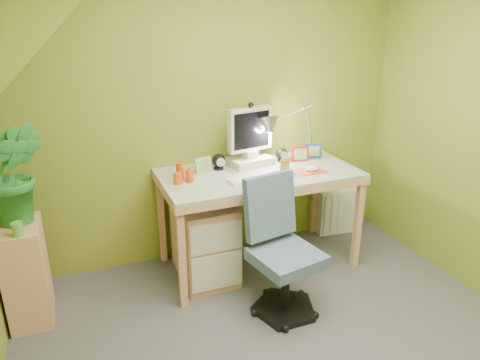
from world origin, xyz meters
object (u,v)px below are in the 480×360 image
object	(u,v)px
desk_lamp	(301,120)
side_ledge	(26,273)
task_chair	(287,257)
desk	(258,219)
monitor	(250,135)
potted_plant	(15,174)
radiator	(338,210)

from	to	relation	value
desk_lamp	side_ledge	xyz separation A→B (m)	(-2.15, -0.26, -0.79)
desk_lamp	task_chair	distance (m)	1.21
desk	desk_lamp	size ratio (longest dim) A/B	2.31
monitor	task_chair	size ratio (longest dim) A/B	0.56
monitor	side_ledge	bearing A→B (deg)	177.25
monitor	potted_plant	distance (m)	1.67
side_ledge	task_chair	world-z (taller)	task_chair
monitor	task_chair	xyz separation A→B (m)	(-0.08, -0.83, -0.62)
task_chair	radiator	distance (m)	1.39
desk_lamp	potted_plant	xyz separation A→B (m)	(-2.11, -0.21, -0.11)
desk	desk_lamp	distance (m)	0.87
potted_plant	task_chair	world-z (taller)	potted_plant
desk	radiator	distance (m)	1.00
radiator	monitor	bearing A→B (deg)	-168.86
desk_lamp	radiator	size ratio (longest dim) A/B	1.55
monitor	potted_plant	size ratio (longest dim) A/B	0.74
desk	task_chair	xyz separation A→B (m)	(-0.08, -0.65, 0.03)
desk_lamp	task_chair	bearing A→B (deg)	-120.79
monitor	desk_lamp	world-z (taller)	desk_lamp
potted_plant	radiator	distance (m)	2.74
side_ledge	task_chair	bearing A→B (deg)	-19.38
radiator	side_ledge	bearing A→B (deg)	-166.76
task_chair	monitor	bearing A→B (deg)	73.53
task_chair	radiator	size ratio (longest dim) A/B	2.04
desk_lamp	desk	bearing A→B (deg)	-156.54
monitor	task_chair	world-z (taller)	monitor
monitor	side_ledge	distance (m)	1.85
desk	radiator	bearing A→B (deg)	15.29
desk	side_ledge	world-z (taller)	desk
radiator	potted_plant	bearing A→B (deg)	-167.73
desk	potted_plant	bearing A→B (deg)	-179.67
monitor	desk	bearing A→B (deg)	-101.46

